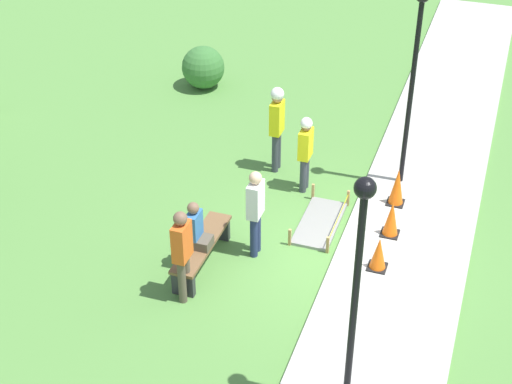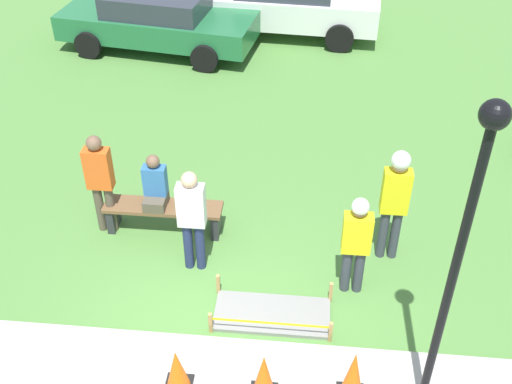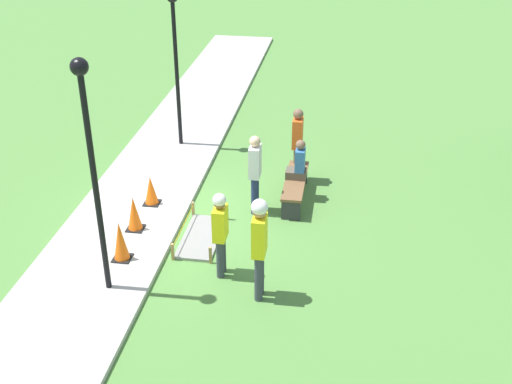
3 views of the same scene
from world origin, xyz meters
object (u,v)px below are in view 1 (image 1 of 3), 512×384
at_px(traffic_cone_sidewalk_edge, 397,187).
at_px(lamppost_far, 358,266).
at_px(traffic_cone_near_patch, 379,253).
at_px(park_bench, 202,249).
at_px(person_seated_on_bench, 196,229).
at_px(traffic_cone_far_patch, 391,219).
at_px(worker_supervisor, 277,121).
at_px(bystander_in_orange_shirt, 182,251).
at_px(worker_assistant, 305,148).
at_px(bystander_in_gray_shirt, 255,208).
at_px(lamppost_near, 415,62).

distance_m(traffic_cone_sidewalk_edge, lamppost_far, 5.71).
bearing_deg(lamppost_far, traffic_cone_near_patch, 3.40).
distance_m(park_bench, person_seated_on_bench, 0.51).
xyz_separation_m(traffic_cone_far_patch, worker_supervisor, (1.66, 2.77, 0.72)).
relative_size(traffic_cone_sidewalk_edge, bystander_in_orange_shirt, 0.44).
distance_m(worker_assistant, bystander_in_gray_shirt, 2.35).
relative_size(traffic_cone_far_patch, park_bench, 0.38).
bearing_deg(park_bench, person_seated_on_bench, 153.98).
xyz_separation_m(traffic_cone_far_patch, person_seated_on_bench, (-1.97, 3.08, 0.40)).
height_order(worker_supervisor, lamppost_far, lamppost_far).
relative_size(traffic_cone_near_patch, traffic_cone_far_patch, 0.89).
height_order(traffic_cone_sidewalk_edge, person_seated_on_bench, person_seated_on_bench).
bearing_deg(bystander_in_orange_shirt, traffic_cone_sidewalk_edge, -36.82).
height_order(park_bench, lamppost_near, lamppost_near).
bearing_deg(worker_supervisor, lamppost_far, -153.51).
relative_size(lamppost_near, lamppost_far, 1.07).
bearing_deg(park_bench, worker_assistant, -19.35).
relative_size(traffic_cone_sidewalk_edge, lamppost_near, 0.19).
distance_m(traffic_cone_near_patch, worker_supervisor, 3.94).
distance_m(traffic_cone_far_patch, bystander_in_gray_shirt, 2.62).
relative_size(traffic_cone_far_patch, person_seated_on_bench, 0.81).
relative_size(traffic_cone_near_patch, worker_assistant, 0.39).
relative_size(person_seated_on_bench, lamppost_near, 0.22).
distance_m(traffic_cone_near_patch, park_bench, 3.12).
xyz_separation_m(worker_assistant, lamppost_near, (0.82, -1.85, 1.79)).
bearing_deg(worker_supervisor, bystander_in_gray_shirt, -169.69).
bearing_deg(bystander_in_gray_shirt, lamppost_near, -33.66).
height_order(bystander_in_gray_shirt, lamppost_near, lamppost_near).
bearing_deg(lamppost_far, park_bench, 53.57).
bearing_deg(lamppost_near, traffic_cone_far_patch, -175.70).
bearing_deg(traffic_cone_far_patch, traffic_cone_near_patch, 178.83).
bearing_deg(worker_assistant, traffic_cone_sidewalk_edge, -91.35).
relative_size(bystander_in_gray_shirt, lamppost_near, 0.43).
relative_size(worker_assistant, bystander_in_orange_shirt, 0.94).
distance_m(bystander_in_gray_shirt, lamppost_near, 4.18).
distance_m(bystander_in_orange_shirt, lamppost_far, 3.81).
height_order(worker_assistant, bystander_in_gray_shirt, bystander_in_gray_shirt).
bearing_deg(worker_supervisor, traffic_cone_sidewalk_edge, -102.69).
bearing_deg(person_seated_on_bench, traffic_cone_near_patch, -73.31).
distance_m(person_seated_on_bench, worker_supervisor, 3.66).
relative_size(bystander_in_orange_shirt, bystander_in_gray_shirt, 1.02).
distance_m(person_seated_on_bench, lamppost_near, 5.24).
distance_m(person_seated_on_bench, bystander_in_orange_shirt, 0.84).
distance_m(traffic_cone_near_patch, traffic_cone_sidewalk_edge, 2.11).
bearing_deg(bystander_in_orange_shirt, traffic_cone_near_patch, -59.50).
xyz_separation_m(traffic_cone_far_patch, bystander_in_orange_shirt, (-2.79, 2.97, 0.55)).
bearing_deg(park_bench, bystander_in_orange_shirt, -176.18).
bearing_deg(traffic_cone_sidewalk_edge, worker_supervisor, 77.31).
relative_size(park_bench, bystander_in_gray_shirt, 1.08).
bearing_deg(traffic_cone_near_patch, worker_assistant, 42.39).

